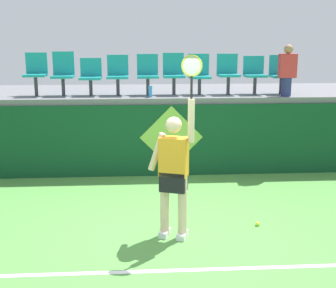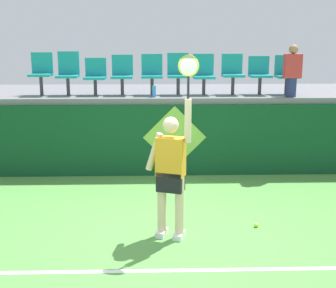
# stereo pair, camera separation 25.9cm
# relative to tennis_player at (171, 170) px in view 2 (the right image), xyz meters

# --- Properties ---
(ground_plane) EXTENTS (40.00, 40.00, 0.00)m
(ground_plane) POSITION_rel_tennis_player_xyz_m (-0.01, 0.09, -0.98)
(ground_plane) COLOR #519342
(court_back_wall) EXTENTS (12.09, 0.20, 1.45)m
(court_back_wall) POSITION_rel_tennis_player_xyz_m (-0.01, 3.04, -0.25)
(court_back_wall) COLOR #0F4223
(court_back_wall) RESTS_ON ground_plane
(spectator_platform) EXTENTS (12.09, 2.77, 0.12)m
(spectator_platform) POSITION_rel_tennis_player_xyz_m (-0.01, 4.38, 0.53)
(spectator_platform) COLOR slate
(spectator_platform) RESTS_ON court_back_wall
(court_baseline_stripe) EXTENTS (10.88, 0.08, 0.01)m
(court_baseline_stripe) POSITION_rel_tennis_player_xyz_m (-0.01, -0.98, -0.98)
(court_baseline_stripe) COLOR white
(court_baseline_stripe) RESTS_ON ground_plane
(tennis_player) EXTENTS (0.72, 0.37, 2.55)m
(tennis_player) POSITION_rel_tennis_player_xyz_m (0.00, 0.00, 0.00)
(tennis_player) COLOR white
(tennis_player) RESTS_ON ground_plane
(tennis_ball) EXTENTS (0.07, 0.07, 0.07)m
(tennis_ball) POSITION_rel_tennis_player_xyz_m (1.28, 0.30, -0.95)
(tennis_ball) COLOR #D1E533
(tennis_ball) RESTS_ON ground_plane
(water_bottle) EXTENTS (0.07, 0.07, 0.23)m
(water_bottle) POSITION_rel_tennis_player_xyz_m (-0.23, 3.22, 0.71)
(water_bottle) COLOR #338CE5
(water_bottle) RESTS_ON spectator_platform
(stadium_chair_0) EXTENTS (0.44, 0.42, 0.87)m
(stadium_chair_0) POSITION_rel_tennis_player_xyz_m (-2.56, 3.64, 1.09)
(stadium_chair_0) COLOR #38383D
(stadium_chair_0) RESTS_ON spectator_platform
(stadium_chair_1) EXTENTS (0.44, 0.42, 0.89)m
(stadium_chair_1) POSITION_rel_tennis_player_xyz_m (-2.01, 3.64, 1.08)
(stadium_chair_1) COLOR #38383D
(stadium_chair_1) RESTS_ON spectator_platform
(stadium_chair_2) EXTENTS (0.44, 0.42, 0.76)m
(stadium_chair_2) POSITION_rel_tennis_player_xyz_m (-1.45, 3.63, 1.01)
(stadium_chair_2) COLOR #38383D
(stadium_chair_2) RESTS_ON spectator_platform
(stadium_chair_3) EXTENTS (0.44, 0.42, 0.82)m
(stadium_chair_3) POSITION_rel_tennis_player_xyz_m (-0.89, 3.64, 1.05)
(stadium_chair_3) COLOR #38383D
(stadium_chair_3) RESTS_ON spectator_platform
(stadium_chair_4) EXTENTS (0.44, 0.42, 0.84)m
(stadium_chair_4) POSITION_rel_tennis_player_xyz_m (-0.27, 3.64, 1.05)
(stadium_chair_4) COLOR #38383D
(stadium_chair_4) RESTS_ON spectator_platform
(stadium_chair_5) EXTENTS (0.44, 0.42, 0.86)m
(stadium_chair_5) POSITION_rel_tennis_player_xyz_m (0.27, 3.64, 1.07)
(stadium_chair_5) COLOR #38383D
(stadium_chair_5) RESTS_ON spectator_platform
(stadium_chair_6) EXTENTS (0.44, 0.42, 0.84)m
(stadium_chair_6) POSITION_rel_tennis_player_xyz_m (0.81, 3.64, 1.05)
(stadium_chair_6) COLOR #38383D
(stadium_chair_6) RESTS_ON spectator_platform
(stadium_chair_7) EXTENTS (0.44, 0.42, 0.84)m
(stadium_chair_7) POSITION_rel_tennis_player_xyz_m (1.42, 3.64, 1.06)
(stadium_chair_7) COLOR #38383D
(stadium_chair_7) RESTS_ON spectator_platform
(stadium_chair_8) EXTENTS (0.44, 0.42, 0.79)m
(stadium_chair_8) POSITION_rel_tennis_player_xyz_m (1.99, 3.63, 1.04)
(stadium_chair_8) COLOR #38383D
(stadium_chair_8) RESTS_ON spectator_platform
(stadium_chair_9) EXTENTS (0.44, 0.42, 0.81)m
(stadium_chair_9) POSITION_rel_tennis_player_xyz_m (2.55, 3.64, 1.04)
(stadium_chair_9) COLOR #38383D
(stadium_chair_9) RESTS_ON spectator_platform
(spectator_0) EXTENTS (0.34, 0.20, 1.04)m
(spectator_0) POSITION_rel_tennis_player_xyz_m (2.55, 3.20, 1.13)
(spectator_0) COLOR navy
(spectator_0) RESTS_ON spectator_platform
(wall_signage_mount) EXTENTS (1.27, 0.01, 1.44)m
(wall_signage_mount) POSITION_rel_tennis_player_xyz_m (0.17, 2.94, -0.98)
(wall_signage_mount) COLOR #0F4223
(wall_signage_mount) RESTS_ON ground_plane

